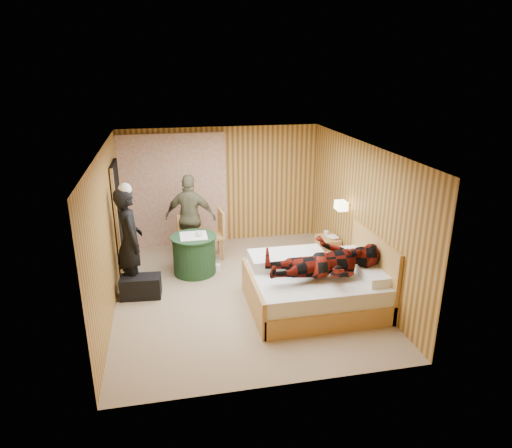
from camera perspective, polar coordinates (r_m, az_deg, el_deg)
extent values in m
cube|color=tan|center=(7.98, -1.82, -8.41)|extent=(4.20, 5.00, 0.01)
cube|color=silver|center=(7.16, -2.03, 9.57)|extent=(4.20, 5.00, 0.01)
cube|color=tan|center=(9.85, -4.40, 4.82)|extent=(4.20, 0.02, 2.50)
cube|color=tan|center=(7.44, -18.06, -0.99)|extent=(0.02, 5.00, 2.50)
cube|color=tan|center=(8.08, 12.93, 1.08)|extent=(0.02, 5.00, 2.50)
cube|color=beige|center=(9.72, -10.20, 4.07)|extent=(2.20, 0.08, 2.40)
cube|color=black|center=(8.83, -16.79, 0.77)|extent=(0.06, 0.90, 2.05)
cylinder|color=gold|center=(8.42, 11.10, 2.31)|extent=(0.18, 0.04, 0.04)
cube|color=#F8E7AD|center=(8.39, 10.59, 2.28)|extent=(0.18, 0.24, 0.16)
cube|color=#E8B65F|center=(7.54, 7.50, -9.01)|extent=(2.08, 1.66, 0.31)
cube|color=white|center=(7.41, 7.60, -7.07)|extent=(2.02, 1.60, 0.26)
cube|color=#E8B65F|center=(7.23, -0.38, -8.94)|extent=(0.06, 1.66, 0.58)
cube|color=#E8B65F|center=(7.70, 14.44, -5.40)|extent=(0.06, 1.66, 1.14)
cube|color=white|center=(7.29, 14.76, -6.26)|extent=(0.40, 0.57, 0.15)
cube|color=white|center=(7.94, 12.30, -3.88)|extent=(0.40, 0.57, 0.15)
cube|color=white|center=(7.61, 3.93, -4.31)|extent=(1.25, 0.62, 0.19)
cube|color=#E8B65F|center=(9.11, 8.92, -3.19)|extent=(0.37, 0.51, 0.51)
cube|color=#E8B65F|center=(9.05, 8.98, -2.24)|extent=(0.39, 0.53, 0.03)
cylinder|color=#204625|center=(8.58, -7.71, -3.87)|extent=(0.78, 0.78, 0.71)
cylinder|color=#204625|center=(8.44, -7.82, -1.61)|extent=(0.84, 0.84, 0.03)
cube|color=white|center=(8.44, -7.82, -1.48)|extent=(0.54, 0.54, 0.01)
cube|color=#E8B65F|center=(9.09, -8.01, -1.89)|extent=(0.55, 0.55, 0.05)
cube|color=#E8B65F|center=(9.16, -8.64, -0.08)|extent=(0.40, 0.21, 0.46)
cylinder|color=#E8B65F|center=(8.97, -8.40, -3.84)|extent=(0.04, 0.04, 0.43)
cylinder|color=#E8B65F|center=(9.39, -7.51, -2.70)|extent=(0.04, 0.04, 0.43)
cube|color=#E8B65F|center=(9.13, -5.58, -1.47)|extent=(0.50, 0.50, 0.05)
cube|color=#E8B65F|center=(9.08, -4.38, 0.24)|extent=(0.09, 0.45, 0.49)
cylinder|color=#E8B65F|center=(9.36, -6.86, -2.65)|extent=(0.04, 0.04, 0.46)
cylinder|color=#E8B65F|center=(9.10, -4.16, -3.22)|extent=(0.04, 0.04, 0.46)
cube|color=black|center=(7.96, -14.19, -7.61)|extent=(0.68, 0.40, 0.37)
cube|color=white|center=(9.02, -7.68, -4.77)|extent=(0.27, 0.19, 0.11)
cube|color=white|center=(8.72, -5.41, -5.48)|extent=(0.29, 0.13, 0.13)
imported|color=black|center=(7.93, -15.50, -2.04)|extent=(0.59, 0.76, 1.84)
imported|color=brown|center=(9.06, -8.18, 0.80)|extent=(1.09, 0.71, 1.72)
imported|color=#601109|center=(7.02, 8.71, -3.63)|extent=(0.86, 0.67, 1.77)
imported|color=white|center=(8.97, 9.12, -1.74)|extent=(0.23, 0.27, 0.02)
imported|color=white|center=(8.96, 9.13, -1.62)|extent=(0.17, 0.23, 0.02)
imported|color=white|center=(9.12, 8.74, -1.13)|extent=(0.12, 0.12, 0.09)
imported|color=white|center=(8.38, -7.13, -1.20)|extent=(0.14, 0.14, 0.10)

